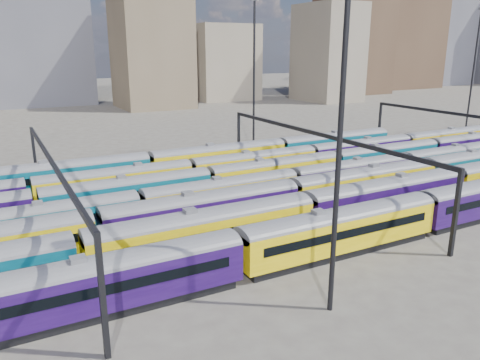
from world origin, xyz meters
name	(u,v)px	position (x,y,z in m)	size (l,w,h in m)	color
ground	(243,208)	(0.00, 0.00, 0.00)	(500.00, 500.00, 0.00)	#443F3A
rake_1	(306,209)	(1.49, -10.00, 2.74)	(126.89, 3.09, 5.21)	black
rake_2	(204,208)	(-7.07, -5.00, 2.66)	(102.83, 3.01, 5.07)	black
rake_3	(353,171)	(16.15, 0.00, 2.41)	(131.01, 2.74, 4.60)	black
rake_4	(335,161)	(17.23, 5.00, 2.49)	(115.46, 2.82, 4.73)	black
rake_5	(190,170)	(-2.40, 10.00, 2.48)	(115.01, 2.81, 4.71)	black
rake_6	(67,173)	(-16.88, 15.00, 2.72)	(104.85, 3.07, 5.17)	black
gantry_1	(52,172)	(-20.00, 0.00, 6.79)	(0.35, 40.35, 8.03)	black
gantry_2	(316,142)	(10.00, 0.00, 6.79)	(0.35, 40.35, 8.03)	black
gantry_3	(478,124)	(40.00, 0.00, 6.79)	(0.35, 40.35, 8.03)	black
mast_2	(341,110)	(-5.00, -22.00, 13.97)	(1.40, 0.50, 25.60)	black
mast_3	(254,72)	(15.00, 24.00, 13.97)	(1.40, 0.50, 25.60)	black
mast_5	(474,67)	(65.00, 20.00, 13.97)	(1.40, 0.50, 25.60)	black
skyline	(348,40)	(104.75, 105.73, 20.83)	(399.22, 60.48, 50.03)	#665B4C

